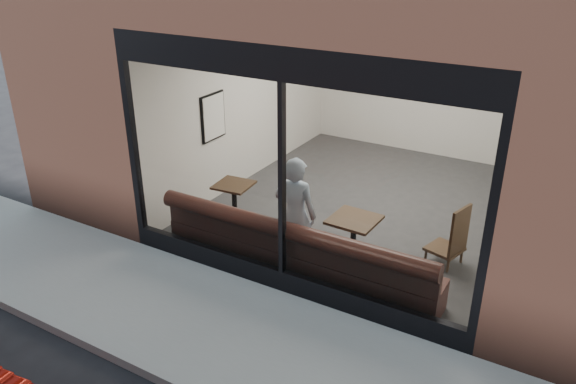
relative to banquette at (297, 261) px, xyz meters
The scene contains 18 objects.
sidewalk_near 1.47m from the banquette, 90.00° to the right, with size 40.00×2.00×0.01m, color gray.
host_building_pier_left 6.84m from the banquette, 124.05° to the left, with size 2.50×12.00×3.20m, color brown.
host_building_backfill 8.66m from the banquette, 90.00° to the left, with size 5.00×6.00×3.20m, color brown.
cafe_floor 2.56m from the banquette, 90.00° to the left, with size 6.00×6.00×0.00m, color #2D2D30.
cafe_ceiling 3.91m from the banquette, 90.00° to the left, with size 6.00×6.00×0.00m, color white.
cafe_wall_back 5.71m from the banquette, 90.00° to the left, with size 5.00×5.00×0.00m, color silver.
cafe_wall_left 3.82m from the banquette, 134.32° to the left, with size 6.00×6.00×0.00m, color silver.
cafe_wall_right 3.82m from the banquette, 45.68° to the left, with size 6.00×6.00×0.00m, color silver.
storefront_kick 0.41m from the banquette, 90.00° to the right, with size 5.00×0.10×0.30m, color black.
storefront_header 2.80m from the banquette, 90.00° to the right, with size 5.00×0.10×0.40m, color black.
storefront_mullion 1.38m from the banquette, 90.00° to the right, with size 0.06×0.10×2.50m, color black.
storefront_glass 1.39m from the banquette, 90.00° to the right, with size 4.80×4.80×0.00m, color white.
banquette is the anchor object (origin of this frame).
person 0.65m from the banquette, 128.63° to the left, with size 0.61×0.40×1.67m, color #ABC3DE.
cafe_table_left 1.80m from the banquette, 154.77° to the left, with size 0.55×0.55×0.04m, color #301E13.
cafe_table_right 0.97m from the banquette, 47.72° to the left, with size 0.63×0.63×0.04m, color #301E13.
cafe_chair_right 2.12m from the banquette, 38.72° to the left, with size 0.44×0.44×0.04m, color #301E13.
wall_poster 3.13m from the banquette, 149.00° to the left, with size 0.02×0.55×0.74m, color white.
Camera 1 is at (3.20, -3.30, 4.29)m, focal length 35.00 mm.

